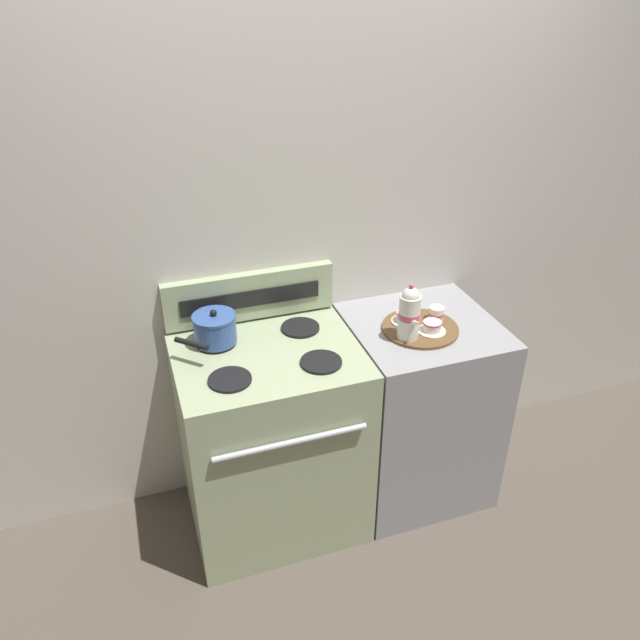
{
  "coord_description": "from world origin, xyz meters",
  "views": [
    {
      "loc": [
        -0.79,
        -2.04,
        2.29
      ],
      "look_at": [
        -0.08,
        0.05,
        0.99
      ],
      "focal_mm": 35.0,
      "sensor_mm": 36.0,
      "label": 1
    }
  ],
  "objects_px": {
    "saucepan": "(214,329)",
    "teapot": "(409,313)",
    "teacup_right": "(405,317)",
    "teacup_left": "(432,327)",
    "serving_tray": "(420,328)",
    "stove": "(272,439)",
    "creamer_jug": "(436,313)"
  },
  "relations": [
    {
      "from": "teapot",
      "to": "teacup_left",
      "type": "relative_size",
      "value": 2.09
    },
    {
      "from": "teacup_right",
      "to": "serving_tray",
      "type": "bearing_deg",
      "value": -53.32
    },
    {
      "from": "teacup_left",
      "to": "teapot",
      "type": "bearing_deg",
      "value": -176.17
    },
    {
      "from": "teacup_left",
      "to": "creamer_jug",
      "type": "height_order",
      "value": "creamer_jug"
    },
    {
      "from": "serving_tray",
      "to": "stove",
      "type": "bearing_deg",
      "value": 177.16
    },
    {
      "from": "stove",
      "to": "teacup_left",
      "type": "distance_m",
      "value": 0.85
    },
    {
      "from": "saucepan",
      "to": "serving_tray",
      "type": "bearing_deg",
      "value": -11.27
    },
    {
      "from": "serving_tray",
      "to": "teapot",
      "type": "distance_m",
      "value": 0.16
    },
    {
      "from": "saucepan",
      "to": "creamer_jug",
      "type": "distance_m",
      "value": 0.94
    },
    {
      "from": "teapot",
      "to": "creamer_jug",
      "type": "bearing_deg",
      "value": 27.76
    },
    {
      "from": "creamer_jug",
      "to": "serving_tray",
      "type": "bearing_deg",
      "value": -158.18
    },
    {
      "from": "saucepan",
      "to": "creamer_jug",
      "type": "relative_size",
      "value": 3.9
    },
    {
      "from": "serving_tray",
      "to": "teacup_left",
      "type": "distance_m",
      "value": 0.06
    },
    {
      "from": "stove",
      "to": "teacup_right",
      "type": "relative_size",
      "value": 7.77
    },
    {
      "from": "teapot",
      "to": "creamer_jug",
      "type": "height_order",
      "value": "teapot"
    },
    {
      "from": "teacup_left",
      "to": "teacup_right",
      "type": "height_order",
      "value": "same"
    },
    {
      "from": "creamer_jug",
      "to": "teacup_left",
      "type": "bearing_deg",
      "value": -126.11
    },
    {
      "from": "teapot",
      "to": "creamer_jug",
      "type": "relative_size",
      "value": 3.67
    },
    {
      "from": "saucepan",
      "to": "teapot",
      "type": "bearing_deg",
      "value": -16.58
    },
    {
      "from": "stove",
      "to": "saucepan",
      "type": "xyz_separation_m",
      "value": [
        -0.18,
        0.14,
        0.52
      ]
    },
    {
      "from": "teacup_right",
      "to": "teacup_left",
      "type": "bearing_deg",
      "value": -56.43
    },
    {
      "from": "teacup_right",
      "to": "creamer_jug",
      "type": "distance_m",
      "value": 0.14
    },
    {
      "from": "stove",
      "to": "teapot",
      "type": "distance_m",
      "value": 0.82
    },
    {
      "from": "teacup_left",
      "to": "teacup_right",
      "type": "bearing_deg",
      "value": 123.57
    },
    {
      "from": "teapot",
      "to": "teacup_right",
      "type": "bearing_deg",
      "value": 69.73
    },
    {
      "from": "saucepan",
      "to": "teapot",
      "type": "xyz_separation_m",
      "value": [
        0.76,
        -0.23,
        0.06
      ]
    },
    {
      "from": "teapot",
      "to": "serving_tray",
      "type": "bearing_deg",
      "value": 33.33
    },
    {
      "from": "teapot",
      "to": "teacup_right",
      "type": "relative_size",
      "value": 2.09
    },
    {
      "from": "serving_tray",
      "to": "teacup_right",
      "type": "distance_m",
      "value": 0.08
    },
    {
      "from": "saucepan",
      "to": "teacup_left",
      "type": "xyz_separation_m",
      "value": [
        0.87,
        -0.22,
        -0.04
      ]
    },
    {
      "from": "saucepan",
      "to": "serving_tray",
      "type": "height_order",
      "value": "saucepan"
    },
    {
      "from": "saucepan",
      "to": "teacup_left",
      "type": "bearing_deg",
      "value": -14.02
    }
  ]
}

